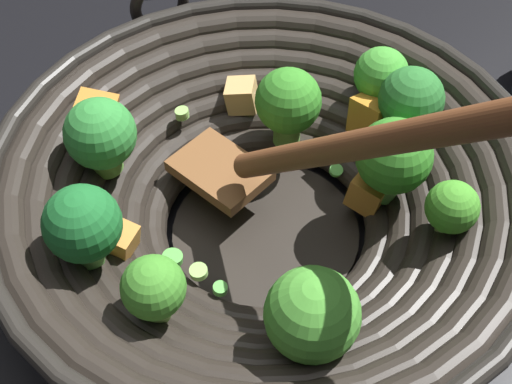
# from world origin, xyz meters

# --- Properties ---
(ground_plane) EXTENTS (4.00, 4.00, 0.00)m
(ground_plane) POSITION_xyz_m (0.00, 0.00, 0.00)
(ground_plane) COLOR black
(wok) EXTENTS (0.40, 0.40, 0.26)m
(wok) POSITION_xyz_m (0.00, -0.00, 0.06)
(wok) COLOR black
(wok) RESTS_ON ground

